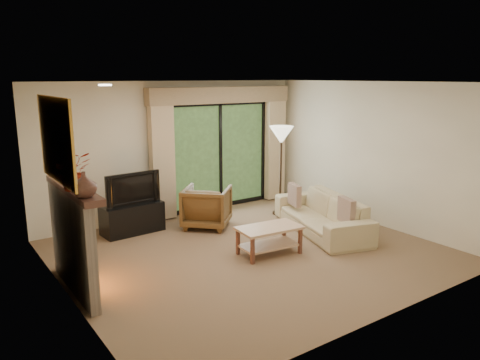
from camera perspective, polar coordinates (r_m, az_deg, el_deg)
floor at (r=7.39m, az=1.35°, el=-8.78°), size 5.50×5.50×0.00m
ceiling at (r=6.88m, az=1.46°, el=11.83°), size 5.50×5.50×0.00m
wall_back at (r=9.12m, az=-7.95°, el=3.70°), size 5.00×0.00×5.00m
wall_front at (r=5.27m, az=17.72°, el=-3.31°), size 5.00×0.00×5.00m
wall_left at (r=5.87m, az=-20.82°, el=-1.96°), size 0.00×5.00×5.00m
wall_right at (r=8.90m, az=15.85°, el=3.12°), size 0.00×5.00×5.00m
fireplace at (r=6.25m, az=-19.77°, el=-6.89°), size 0.24×1.70×1.37m
mirror at (r=5.95m, az=-21.46°, el=4.57°), size 0.07×1.45×1.02m
sliding_door at (r=9.60m, az=-2.45°, el=3.04°), size 2.26×0.10×2.16m
curtain_left at (r=8.85m, az=-9.47°, el=2.71°), size 0.45×0.18×2.35m
curtain_right at (r=10.28m, az=4.25°, el=4.21°), size 0.45×0.18×2.35m
cornice at (r=9.40m, az=-2.22°, el=10.32°), size 3.20×0.24×0.32m
media_console at (r=8.40m, az=-12.99°, el=-4.55°), size 1.07×0.53×0.52m
tv at (r=8.26m, az=-13.18°, el=-0.94°), size 0.99×0.19×0.57m
armchair at (r=8.50m, az=-4.07°, el=-3.28°), size 1.14×1.14×0.75m
sofa at (r=8.35m, az=9.90°, el=-4.09°), size 1.46×2.36×0.64m
pillow_near at (r=7.82m, az=12.85°, el=-3.65°), size 0.22×0.42×0.41m
pillow_far at (r=8.69m, az=6.66°, el=-1.80°), size 0.21×0.40×0.39m
coffee_table at (r=7.26m, az=3.58°, el=-7.35°), size 1.02×0.63×0.44m
floor_lamp at (r=9.18m, az=4.98°, el=1.12°), size 0.55×0.55×1.75m
vase at (r=5.45m, az=-18.47°, el=-0.52°), size 0.32×0.32×0.29m
branches at (r=5.82m, az=-19.68°, el=1.02°), size 0.42×0.37×0.45m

